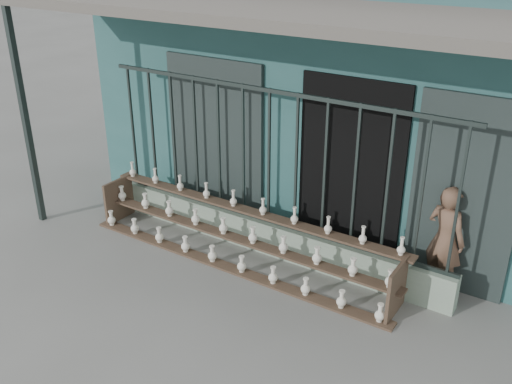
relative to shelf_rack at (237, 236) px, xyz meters
The scene contains 6 objects.
ground 0.98m from the shelf_rack, 76.20° to the right, with size 60.00×60.00×0.00m, color slate.
workshop_building 3.58m from the shelf_rack, 86.20° to the left, with size 7.40×6.60×3.21m.
parapet_wall 0.49m from the shelf_rack, 62.21° to the left, with size 5.00×0.20×0.45m, color #91A890.
security_fence 1.10m from the shelf_rack, 62.21° to the left, with size 5.00×0.04×1.80m.
shelf_rack is the anchor object (origin of this frame).
elderly_woman 2.56m from the shelf_rack, 18.19° to the left, with size 0.49×0.33×1.35m, color brown.
Camera 1 is at (3.51, -4.39, 3.96)m, focal length 40.00 mm.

